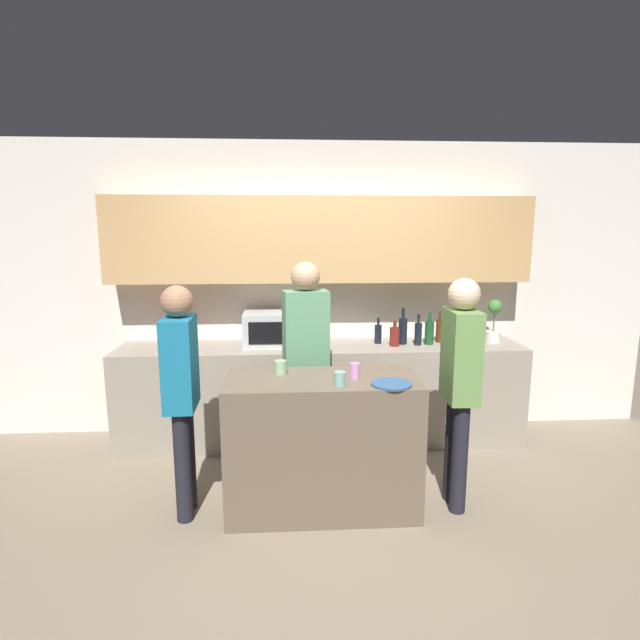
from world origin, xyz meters
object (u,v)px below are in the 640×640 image
(microwave, at_px, (273,329))
(cup_1, at_px, (281,367))
(bottle_4, at_px, (429,332))
(plate_on_island, at_px, (392,384))
(person_right, at_px, (181,383))
(cup_2, at_px, (340,379))
(bottle_5, at_px, (439,330))
(bottle_0, at_px, (378,334))
(bottle_3, at_px, (418,333))
(cup_0, at_px, (355,371))
(toaster, at_px, (175,336))
(bottle_2, at_px, (403,330))
(bottle_1, at_px, (395,336))
(person_left, at_px, (460,375))
(person_center, at_px, (306,349))
(bottle_6, at_px, (455,333))
(potted_plant, at_px, (494,321))

(microwave, distance_m, cup_1, 1.07)
(microwave, xyz_separation_m, bottle_4, (1.40, -0.06, -0.04))
(plate_on_island, height_order, person_right, person_right)
(cup_1, xyz_separation_m, cup_2, (0.38, -0.28, -0.00))
(plate_on_island, height_order, cup_2, cup_2)
(bottle_5, bearing_deg, bottle_0, -178.31)
(bottle_3, distance_m, cup_0, 1.33)
(microwave, distance_m, bottle_0, 0.95)
(toaster, xyz_separation_m, cup_0, (1.45, -1.20, 0.01))
(bottle_2, relative_size, bottle_3, 1.18)
(bottle_1, height_order, cup_1, bottle_1)
(bottle_2, distance_m, cup_2, 1.50)
(person_left, height_order, person_center, person_center)
(person_left, distance_m, person_center, 1.17)
(bottle_4, bearing_deg, person_left, -95.62)
(bottle_3, height_order, cup_0, bottle_3)
(plate_on_island, distance_m, person_left, 0.52)
(bottle_0, bearing_deg, person_right, -141.22)
(bottle_0, height_order, cup_2, bottle_0)
(bottle_2, distance_m, cup_0, 1.31)
(bottle_5, height_order, cup_1, bottle_5)
(bottle_1, bearing_deg, plate_on_island, -102.76)
(plate_on_island, distance_m, person_right, 1.37)
(plate_on_island, bearing_deg, person_center, 125.74)
(bottle_5, relative_size, bottle_6, 1.04)
(microwave, bearing_deg, bottle_3, -3.54)
(bottle_5, xyz_separation_m, cup_0, (-0.94, -1.22, -0.02))
(toaster, height_order, cup_0, toaster)
(toaster, relative_size, cup_2, 2.87)
(bottle_6, relative_size, cup_0, 2.72)
(bottle_6, relative_size, person_right, 0.18)
(bottle_4, height_order, plate_on_island, bottle_4)
(plate_on_island, relative_size, cup_1, 2.78)
(cup_0, bearing_deg, person_left, -1.72)
(bottle_5, xyz_separation_m, person_right, (-2.09, -1.23, -0.08))
(bottle_2, height_order, cup_2, bottle_2)
(potted_plant, relative_size, bottle_1, 1.72)
(bottle_0, bearing_deg, bottle_6, -8.87)
(bottle_1, relative_size, plate_on_island, 0.88)
(bottle_5, distance_m, person_center, 1.41)
(potted_plant, distance_m, cup_0, 1.88)
(bottle_6, relative_size, person_center, 0.17)
(plate_on_island, bearing_deg, person_left, 16.12)
(potted_plant, height_order, cup_0, potted_plant)
(potted_plant, distance_m, bottle_4, 0.63)
(bottle_4, bearing_deg, toaster, 178.50)
(toaster, bearing_deg, cup_0, -39.59)
(bottle_5, bearing_deg, person_center, -152.18)
(cup_0, distance_m, cup_2, 0.19)
(bottle_4, xyz_separation_m, person_center, (-1.13, -0.58, -0.00))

